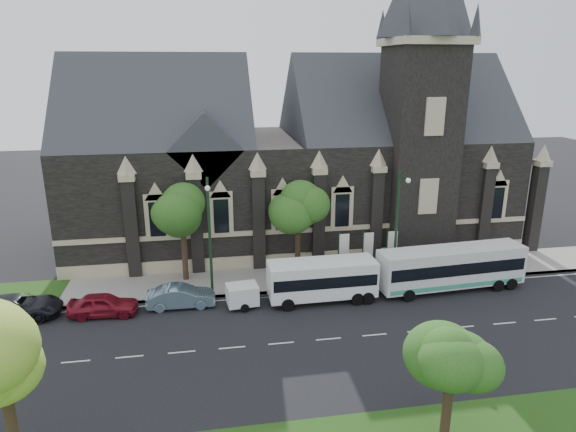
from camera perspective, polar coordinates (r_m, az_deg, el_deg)
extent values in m
plane|color=black|center=(31.73, -0.80, -14.30)|extent=(160.00, 160.00, 0.00)
cube|color=gray|center=(40.06, -2.89, -7.24)|extent=(80.00, 5.00, 0.15)
cube|color=black|center=(48.41, 0.34, 3.21)|extent=(40.00, 15.00, 10.00)
cube|color=#33353B|center=(46.95, -14.40, 8.48)|extent=(16.00, 15.00, 15.00)
cube|color=#33353B|center=(50.16, 11.82, 9.15)|extent=(20.00, 15.00, 15.00)
cube|color=#33353B|center=(42.33, -9.42, 7.91)|extent=(6.00, 6.00, 6.00)
cube|color=black|center=(44.83, 14.49, 6.80)|extent=(5.50, 5.50, 18.00)
cube|color=tan|center=(44.25, 15.40, 18.60)|extent=(6.20, 6.20, 0.60)
cube|color=tan|center=(41.78, 2.10, -1.60)|extent=(40.00, 0.22, 0.40)
cube|color=tan|center=(42.68, 2.07, -4.91)|extent=(40.00, 0.25, 1.20)
cube|color=black|center=(40.83, -0.58, 0.32)|extent=(1.20, 0.12, 2.80)
sphere|color=#8BAA33|center=(22.06, -27.85, -10.52)|extent=(3.12, 3.12, 3.12)
cylinder|color=black|center=(24.97, 17.59, -20.61)|extent=(0.44, 0.44, 3.08)
sphere|color=#27561B|center=(23.34, 18.24, -14.84)|extent=(3.20, 3.20, 3.20)
sphere|color=#27561B|center=(23.76, 19.02, -12.65)|extent=(2.40, 2.40, 2.40)
cylinder|color=black|center=(40.66, 1.11, -3.95)|extent=(0.44, 0.44, 3.96)
sphere|color=#27561B|center=(39.51, 1.14, 1.02)|extent=(3.84, 3.84, 3.84)
sphere|color=#27561B|center=(40.14, 1.97, 2.33)|extent=(2.88, 2.88, 2.88)
cylinder|color=black|center=(40.08, -11.68, -4.62)|extent=(0.44, 0.44, 3.96)
sphere|color=#27561B|center=(38.94, -11.99, 0.30)|extent=(3.68, 3.68, 3.68)
sphere|color=#27561B|center=(39.39, -11.01, 1.59)|extent=(2.76, 2.76, 2.76)
cylinder|color=#16311B|center=(38.81, 12.24, -1.42)|extent=(0.20, 0.20, 9.00)
cylinder|color=#16311B|center=(37.01, 13.09, 4.38)|extent=(0.10, 1.60, 0.10)
sphere|color=silver|center=(36.31, 13.55, 3.95)|extent=(0.36, 0.36, 0.36)
cylinder|color=#16311B|center=(36.17, -8.89, -2.60)|extent=(0.20, 0.20, 9.00)
cylinder|color=#16311B|center=(34.23, -9.18, 3.61)|extent=(0.10, 1.60, 0.10)
sphere|color=silver|center=(33.47, -9.16, 3.13)|extent=(0.36, 0.36, 0.36)
cylinder|color=#16311B|center=(39.93, 5.76, -4.40)|extent=(0.10, 0.10, 4.00)
cube|color=white|center=(39.83, 6.41, -3.55)|extent=(0.80, 0.04, 2.20)
cylinder|color=#16311B|center=(40.48, 8.50, -4.20)|extent=(0.10, 0.10, 4.00)
cube|color=white|center=(40.41, 9.15, -3.37)|extent=(0.80, 0.04, 2.20)
cylinder|color=#16311B|center=(41.12, 11.16, -4.00)|extent=(0.10, 0.10, 4.00)
cube|color=white|center=(41.07, 11.80, -3.18)|extent=(0.80, 0.04, 2.20)
cube|color=silver|center=(39.79, 18.10, -5.46)|extent=(11.44, 3.13, 2.85)
cube|color=black|center=(39.73, 18.12, -5.24)|extent=(11.00, 3.14, 0.92)
cube|color=#389B77|center=(40.22, 17.95, -6.95)|extent=(11.00, 3.13, 0.35)
cylinder|color=black|center=(37.57, 13.61, -8.81)|extent=(0.92, 0.34, 0.90)
cylinder|color=black|center=(39.47, 12.07, -7.41)|extent=(0.92, 0.34, 0.90)
cylinder|color=black|center=(41.27, 22.83, -7.31)|extent=(0.92, 0.34, 0.90)
cylinder|color=black|center=(43.01, 21.01, -6.13)|extent=(0.92, 0.34, 0.90)
cylinder|color=black|center=(41.92, 24.09, -7.09)|extent=(0.92, 0.34, 0.90)
cylinder|color=black|center=(43.63, 22.24, -5.94)|extent=(0.92, 0.34, 0.90)
cube|color=white|center=(36.27, 3.90, -7.09)|extent=(7.78, 2.55, 2.54)
cube|color=black|center=(36.22, 3.91, -6.90)|extent=(7.47, 2.58, 0.84)
cylinder|color=black|center=(35.21, 0.00, -10.11)|extent=(0.90, 0.29, 0.90)
cylinder|color=black|center=(37.37, -0.68, -8.44)|extent=(0.90, 0.29, 0.90)
cylinder|color=black|center=(36.36, 7.94, -9.37)|extent=(0.90, 0.29, 0.90)
cylinder|color=black|center=(38.45, 6.81, -7.81)|extent=(0.90, 0.29, 0.90)
cylinder|color=black|center=(36.60, 9.11, -9.24)|extent=(0.90, 0.29, 0.90)
cylinder|color=black|center=(38.67, 7.92, -7.70)|extent=(0.90, 0.29, 0.90)
cube|color=white|center=(35.68, -5.23, -8.89)|extent=(2.31, 1.84, 1.39)
cylinder|color=black|center=(35.27, -4.95, -10.41)|extent=(0.62, 0.28, 0.60)
cylinder|color=black|center=(36.68, -5.45, -9.29)|extent=(0.62, 0.28, 0.60)
cylinder|color=black|center=(36.10, -3.02, -9.18)|extent=(1.28, 0.23, 0.08)
imported|color=slate|center=(36.45, -12.10, -8.95)|extent=(4.75, 1.66, 1.56)
imported|color=maroon|center=(36.75, -20.30, -9.45)|extent=(4.68, 2.08, 1.56)
imported|color=black|center=(38.77, -28.41, -9.10)|extent=(5.67, 2.65, 1.57)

